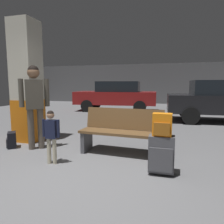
% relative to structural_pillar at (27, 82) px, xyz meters
% --- Properties ---
extents(ground_plane, '(18.00, 18.00, 0.10)m').
position_rel_structural_pillar_xyz_m(ground_plane, '(2.07, 2.18, -1.46)').
color(ground_plane, slate).
extents(garage_back_wall, '(18.00, 0.12, 2.80)m').
position_rel_structural_pillar_xyz_m(garage_back_wall, '(2.07, 11.04, -0.01)').
color(garage_back_wall, '#565658').
rests_on(garage_back_wall, ground_plane).
extents(structural_pillar, '(0.57, 0.57, 2.85)m').
position_rel_structural_pillar_xyz_m(structural_pillar, '(0.00, 0.00, 0.00)').
color(structural_pillar, orange).
rests_on(structural_pillar, ground_plane).
extents(bench, '(1.63, 0.62, 0.89)m').
position_rel_structural_pillar_xyz_m(bench, '(2.41, -0.36, -0.97)').
color(bench, brown).
rests_on(bench, ground_plane).
extents(suitcase, '(0.38, 0.24, 0.60)m').
position_rel_structural_pillar_xyz_m(suitcase, '(3.22, -1.14, -1.09)').
color(suitcase, '#4C4C51').
rests_on(suitcase, ground_plane).
extents(backpack_bright, '(0.28, 0.20, 0.34)m').
position_rel_structural_pillar_xyz_m(backpack_bright, '(3.22, -1.14, -0.64)').
color(backpack_bright, orange).
rests_on(backpack_bright, suitcase).
extents(child, '(0.31, 0.18, 0.93)m').
position_rel_structural_pillar_xyz_m(child, '(1.38, -1.21, -0.84)').
color(child, beige).
rests_on(child, ground_plane).
extents(adult, '(0.50, 0.40, 1.75)m').
position_rel_structural_pillar_xyz_m(adult, '(0.59, -0.55, -0.33)').
color(adult, brown).
rests_on(adult, ground_plane).
extents(backpack_dark_floor, '(0.31, 0.32, 0.34)m').
position_rel_structural_pillar_xyz_m(backpack_dark_floor, '(0.03, -0.64, -1.25)').
color(backpack_dark_floor, black).
rests_on(backpack_dark_floor, ground_plane).
extents(parked_car_far, '(4.23, 2.08, 1.51)m').
position_rel_structural_pillar_xyz_m(parked_car_far, '(0.51, 6.28, -0.61)').
color(parked_car_far, maroon).
rests_on(parked_car_far, ground_plane).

